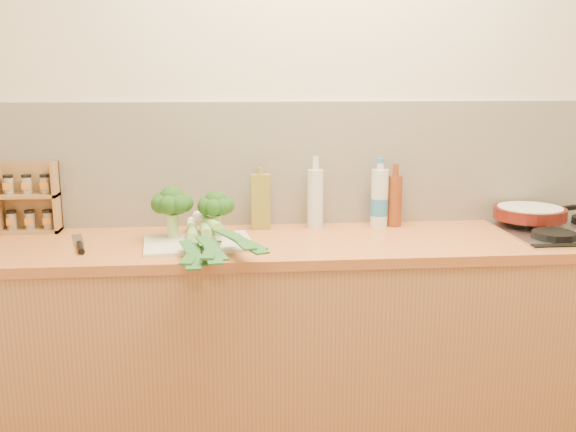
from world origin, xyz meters
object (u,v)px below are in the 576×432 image
(chopping_board, at_px, (198,243))
(spice_rack, at_px, (29,202))
(gas_hob, at_px, (574,230))
(skillet, at_px, (530,213))
(chefs_knife, at_px, (80,246))

(chopping_board, bearing_deg, spice_rack, 151.53)
(gas_hob, distance_m, spice_rack, 2.30)
(gas_hob, height_order, skillet, skillet)
(chopping_board, xyz_separation_m, skillet, (1.43, 0.17, 0.06))
(chopping_board, bearing_deg, chefs_knife, 174.80)
(skillet, bearing_deg, chopping_board, 164.66)
(spice_rack, bearing_deg, skillet, -3.17)
(gas_hob, height_order, chefs_knife, gas_hob)
(gas_hob, distance_m, chopping_board, 1.57)
(chopping_board, relative_size, chefs_knife, 1.26)
(gas_hob, bearing_deg, chopping_board, -178.41)
(gas_hob, relative_size, chefs_knife, 1.77)
(spice_rack, bearing_deg, chefs_knife, -48.47)
(gas_hob, distance_m, chefs_knife, 2.02)
(gas_hob, relative_size, chopping_board, 1.40)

